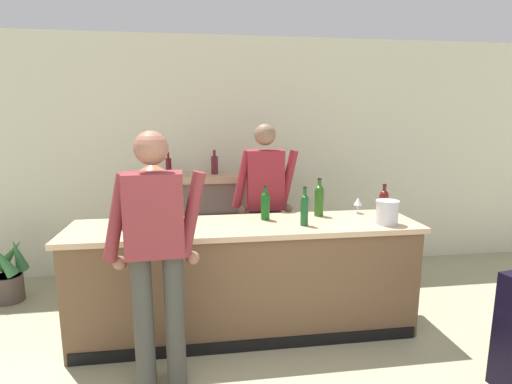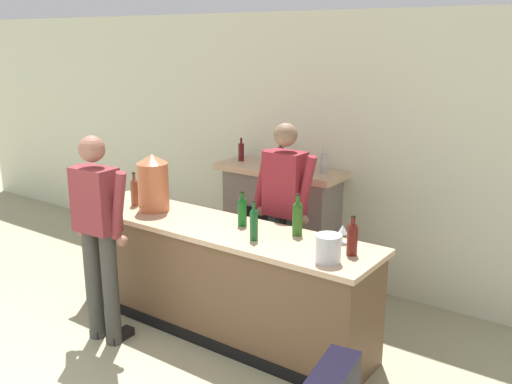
# 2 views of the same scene
# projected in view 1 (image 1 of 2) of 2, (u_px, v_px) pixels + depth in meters

# --- Properties ---
(wall_back_panel) EXTENTS (12.00, 0.07, 2.75)m
(wall_back_panel) POSITION_uv_depth(u_px,v_px,m) (237.00, 156.00, 4.78)
(wall_back_panel) COLOR beige
(wall_back_panel) RESTS_ON ground_plane
(bar_counter) EXTENTS (2.90, 0.70, 0.96)m
(bar_counter) POSITION_uv_depth(u_px,v_px,m) (246.00, 278.00, 3.40)
(bar_counter) COLOR brown
(bar_counter) RESTS_ON ground_plane
(fireplace_stone) EXTENTS (1.38, 0.52, 1.48)m
(fireplace_stone) POSITION_uv_depth(u_px,v_px,m) (216.00, 224.00, 4.63)
(fireplace_stone) COLOR gray
(fireplace_stone) RESTS_ON ground_plane
(potted_plant_corner) EXTENTS (0.40, 0.37, 0.74)m
(potted_plant_corner) POSITION_uv_depth(u_px,v_px,m) (7.00, 271.00, 4.00)
(potted_plant_corner) COLOR #51433B
(potted_plant_corner) RESTS_ON ground_plane
(person_customer) EXTENTS (0.66, 0.32, 1.76)m
(person_customer) POSITION_uv_depth(u_px,v_px,m) (156.00, 255.00, 2.54)
(person_customer) COLOR #3E3D38
(person_customer) RESTS_ON ground_plane
(person_bartender) EXTENTS (0.66, 0.30, 1.78)m
(person_bartender) POSITION_uv_depth(u_px,v_px,m) (265.00, 204.00, 3.98)
(person_bartender) COLOR #2E3E41
(person_bartender) RESTS_ON ground_plane
(copper_dispenser) EXTENTS (0.29, 0.32, 0.52)m
(copper_dispenser) POSITION_uv_depth(u_px,v_px,m) (153.00, 195.00, 3.17)
(copper_dispenser) COLOR #C06A42
(copper_dispenser) RESTS_ON bar_counter
(ice_bucket_steel) EXTENTS (0.19, 0.19, 0.20)m
(ice_bucket_steel) POSITION_uv_depth(u_px,v_px,m) (387.00, 212.00, 3.30)
(ice_bucket_steel) COLOR silver
(ice_bucket_steel) RESTS_ON bar_counter
(wine_bottle_port_short) EXTENTS (0.07, 0.07, 0.32)m
(wine_bottle_port_short) POSITION_uv_depth(u_px,v_px,m) (121.00, 211.00, 3.16)
(wine_bottle_port_short) COLOR brown
(wine_bottle_port_short) RESTS_ON bar_counter
(wine_bottle_chardonnay_pale) EXTENTS (0.08, 0.08, 0.30)m
(wine_bottle_chardonnay_pale) POSITION_uv_depth(u_px,v_px,m) (384.00, 202.00, 3.52)
(wine_bottle_chardonnay_pale) COLOR #591812
(wine_bottle_chardonnay_pale) RESTS_ON bar_counter
(wine_bottle_merlot_tall) EXTENTS (0.08, 0.08, 0.30)m
(wine_bottle_merlot_tall) POSITION_uv_depth(u_px,v_px,m) (265.00, 204.00, 3.44)
(wine_bottle_merlot_tall) COLOR #115618
(wine_bottle_merlot_tall) RESTS_ON bar_counter
(wine_bottle_rose_blush) EXTENTS (0.08, 0.08, 0.34)m
(wine_bottle_rose_blush) POSITION_uv_depth(u_px,v_px,m) (319.00, 199.00, 3.57)
(wine_bottle_rose_blush) COLOR #255618
(wine_bottle_rose_blush) RESTS_ON bar_counter
(wine_bottle_cabernet_heavy) EXTENTS (0.06, 0.06, 0.32)m
(wine_bottle_cabernet_heavy) POSITION_uv_depth(u_px,v_px,m) (304.00, 209.00, 3.25)
(wine_bottle_cabernet_heavy) COLOR #165022
(wine_bottle_cabernet_heavy) RESTS_ON bar_counter
(wine_glass_front_left) EXTENTS (0.07, 0.07, 0.17)m
(wine_glass_front_left) POSITION_uv_depth(u_px,v_px,m) (128.00, 210.00, 3.29)
(wine_glass_front_left) COLOR silver
(wine_glass_front_left) RESTS_ON bar_counter
(wine_glass_near_bucket) EXTENTS (0.08, 0.08, 0.15)m
(wine_glass_near_bucket) POSITION_uv_depth(u_px,v_px,m) (358.00, 202.00, 3.67)
(wine_glass_near_bucket) COLOR silver
(wine_glass_near_bucket) RESTS_ON bar_counter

